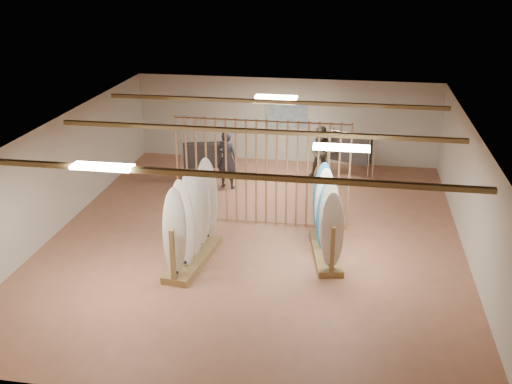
% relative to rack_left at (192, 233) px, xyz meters
% --- Properties ---
extents(floor, '(12.00, 12.00, 0.00)m').
position_rel_rack_left_xyz_m(floor, '(1.19, 1.53, -0.74)').
color(floor, '#AC7053').
rests_on(floor, ground).
extents(ceiling, '(12.00, 12.00, 0.00)m').
position_rel_rack_left_xyz_m(ceiling, '(1.19, 1.53, 2.06)').
color(ceiling, gray).
rests_on(ceiling, ground).
extents(wall_back, '(12.00, 0.00, 12.00)m').
position_rel_rack_left_xyz_m(wall_back, '(1.19, 7.53, 0.66)').
color(wall_back, beige).
rests_on(wall_back, ground).
extents(wall_front, '(12.00, 0.00, 12.00)m').
position_rel_rack_left_xyz_m(wall_front, '(1.19, -4.47, 0.66)').
color(wall_front, beige).
rests_on(wall_front, ground).
extents(wall_left, '(0.00, 12.00, 12.00)m').
position_rel_rack_left_xyz_m(wall_left, '(-3.81, 1.53, 0.66)').
color(wall_left, beige).
rests_on(wall_left, ground).
extents(wall_right, '(0.00, 12.00, 12.00)m').
position_rel_rack_left_xyz_m(wall_right, '(6.19, 1.53, 0.66)').
color(wall_right, beige).
rests_on(wall_right, ground).
extents(ceiling_slats, '(9.50, 6.12, 0.10)m').
position_rel_rack_left_xyz_m(ceiling_slats, '(1.19, 1.53, 1.98)').
color(ceiling_slats, olive).
rests_on(ceiling_slats, ground).
extents(light_panels, '(1.20, 0.35, 0.06)m').
position_rel_rack_left_xyz_m(light_panels, '(1.19, 1.53, 2.00)').
color(light_panels, white).
rests_on(light_panels, ground).
extents(bamboo_partition, '(4.45, 0.05, 2.78)m').
position_rel_rack_left_xyz_m(bamboo_partition, '(1.19, 2.33, 0.66)').
color(bamboo_partition, tan).
rests_on(bamboo_partition, ground).
extents(poster, '(1.40, 0.03, 0.90)m').
position_rel_rack_left_xyz_m(poster, '(1.19, 7.51, 0.86)').
color(poster, '#2E5EA1').
rests_on(poster, ground).
extents(rack_left, '(0.87, 2.33, 2.16)m').
position_rel_rack_left_xyz_m(rack_left, '(0.00, 0.00, 0.00)').
color(rack_left, olive).
rests_on(rack_left, floor).
extents(rack_right, '(0.93, 2.18, 2.02)m').
position_rel_rack_left_xyz_m(rack_right, '(2.95, 0.80, -0.05)').
color(rack_right, olive).
rests_on(rack_right, floor).
extents(clothing_rack_a, '(1.21, 0.59, 1.33)m').
position_rel_rack_left_xyz_m(clothing_rack_a, '(-1.04, 5.06, 0.13)').
color(clothing_rack_a, silver).
rests_on(clothing_rack_a, floor).
extents(clothing_rack_b, '(1.33, 0.84, 1.50)m').
position_rel_rack_left_xyz_m(clothing_rack_b, '(3.37, 6.16, 0.24)').
color(clothing_rack_b, silver).
rests_on(clothing_rack_b, floor).
extents(shopper_a, '(0.84, 0.67, 2.02)m').
position_rel_rack_left_xyz_m(shopper_a, '(-0.21, 4.72, 0.27)').
color(shopper_a, '#2C2932').
rests_on(shopper_a, floor).
extents(shopper_b, '(0.93, 0.74, 1.88)m').
position_rel_rack_left_xyz_m(shopper_b, '(2.50, 6.02, 0.20)').
color(shopper_b, '#39342C').
rests_on(shopper_b, floor).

